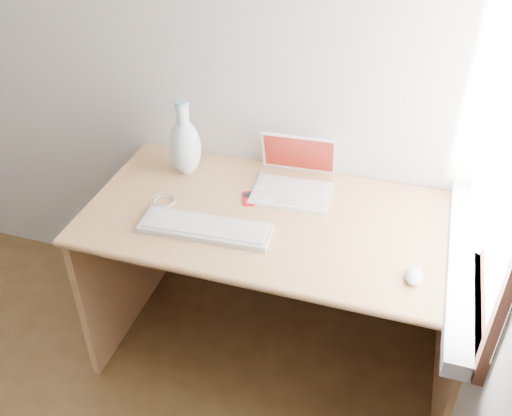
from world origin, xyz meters
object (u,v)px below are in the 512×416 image
(laptop, at_px, (294,180))
(external_keyboard, at_px, (205,228))
(desk, at_px, (283,248))
(vase, at_px, (185,145))

(laptop, distance_m, external_keyboard, 0.43)
(external_keyboard, bearing_deg, laptop, 51.99)
(desk, relative_size, external_keyboard, 2.99)
(laptop, distance_m, vase, 0.46)
(desk, relative_size, vase, 4.42)
(desk, height_order, laptop, laptop)
(vase, bearing_deg, laptop, 1.81)
(laptop, height_order, vase, vase)
(desk, relative_size, laptop, 4.63)
(desk, bearing_deg, external_keyboard, -133.43)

